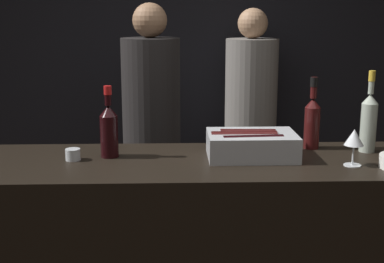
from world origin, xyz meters
TOP-DOWN VIEW (x-y plane):
  - wall_back_chalkboard at (0.00, 2.24)m, footprint 6.40×0.06m
  - ice_bin_with_bottles at (0.26, 0.35)m, footprint 0.38×0.27m
  - wine_glass at (0.66, 0.21)m, footprint 0.08×0.08m
  - candle_votive at (-0.51, 0.33)m, footprint 0.06×0.06m
  - red_wine_bottle_black_foil at (0.56, 0.50)m, footprint 0.07×0.07m
  - rose_wine_bottle at (0.80, 0.43)m, footprint 0.07×0.07m
  - red_wine_bottle_tall at (-0.36, 0.38)m, footprint 0.08×0.08m
  - person_in_hoodie at (-0.22, 1.39)m, footprint 0.36×0.36m
  - person_blond_tee at (0.47, 1.85)m, footprint 0.37×0.37m

SIDE VIEW (x-z plane):
  - person_blond_tee at x=0.47m, z-range 0.09..1.77m
  - person_in_hoodie at x=-0.22m, z-range 0.10..1.80m
  - candle_votive at x=-0.51m, z-range 1.03..1.08m
  - ice_bin_with_bottles at x=0.26m, z-range 1.03..1.14m
  - wine_glass at x=0.66m, z-range 1.06..1.22m
  - red_wine_bottle_tall at x=-0.36m, z-range 1.00..1.31m
  - red_wine_bottle_black_foil at x=0.56m, z-range 1.00..1.33m
  - rose_wine_bottle at x=0.80m, z-range 0.99..1.36m
  - wall_back_chalkboard at x=0.00m, z-range 0.00..2.80m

